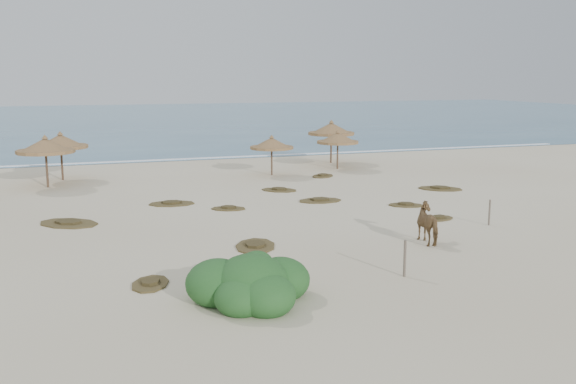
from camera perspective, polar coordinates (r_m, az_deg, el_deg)
name	(u,v)px	position (r m, az deg, el deg)	size (l,w,h in m)	color
ground	(293,237)	(25.97, 0.48, -4.06)	(160.00, 160.00, 0.00)	beige
ocean	(127,119)	(99.29, -14.14, 6.29)	(200.00, 100.00, 0.01)	#2B5F81
foam_line	(183,159)	(50.84, -9.32, 2.90)	(70.00, 0.60, 0.01)	white
palapa_1	(45,146)	(39.74, -20.76, 3.80)	(3.99, 3.99, 3.10)	brown
palapa_2	(61,142)	(42.24, -19.56, 4.20)	(3.94, 3.94, 3.07)	brown
palapa_3	(272,144)	(41.86, -1.46, 4.30)	(3.56, 3.56, 2.66)	brown
palapa_4	(338,139)	(44.83, 4.44, 4.76)	(3.88, 3.88, 2.75)	brown
palapa_5	(331,129)	(47.94, 3.87, 5.57)	(3.72, 3.72, 3.22)	brown
horse	(430,224)	(25.58, 12.55, -2.75)	(0.84, 1.84, 1.55)	olive
fence_post_near	(405,259)	(21.22, 10.34, -5.84)	(0.09, 0.09, 1.21)	brown
fence_post_far	(489,213)	(29.27, 17.47, -1.75)	(0.08, 0.08, 1.14)	brown
bush	(251,284)	(18.63, -3.28, -8.19)	(3.69, 3.25, 1.65)	#295B27
scrub_1	(69,223)	(29.87, -18.93, -2.62)	(3.38, 3.27, 0.16)	brown
scrub_2	(228,208)	(31.51, -5.32, -1.44)	(1.98, 1.64, 0.16)	brown
scrub_3	(320,200)	(33.42, 2.85, -0.73)	(2.38, 1.64, 0.16)	brown
scrub_4	(406,205)	(32.74, 10.44, -1.12)	(2.08, 1.80, 0.16)	brown
scrub_5	(440,188)	(37.91, 13.37, 0.32)	(2.99, 2.78, 0.16)	brown
scrub_7	(279,190)	(36.45, -0.79, 0.21)	(2.46, 2.33, 0.16)	brown
scrub_9	(255,246)	(24.59, -2.92, -4.78)	(2.22, 2.72, 0.16)	brown
scrub_10	(323,176)	(41.62, 3.10, 1.46)	(2.21, 2.23, 0.16)	brown
scrub_11	(150,283)	(20.69, -12.15, -7.93)	(1.65, 2.03, 0.16)	brown
scrub_12	(439,218)	(30.02, 13.25, -2.27)	(1.74, 1.37, 0.16)	brown
scrub_13	(172,203)	(33.11, -10.30, -0.99)	(2.54, 1.87, 0.16)	brown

